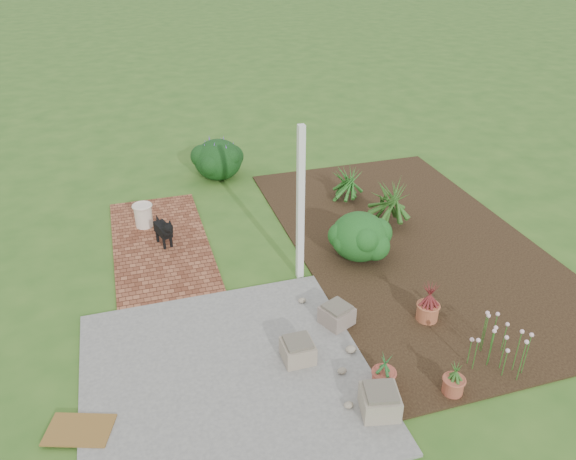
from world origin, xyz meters
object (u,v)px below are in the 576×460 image
object	(u,v)px
cream_ceramic_urn	(143,216)
evergreen_shrub	(359,235)
stone_trough_near	(380,402)
black_dog	(164,230)

from	to	relation	value
cream_ceramic_urn	evergreen_shrub	xyz separation A→B (m)	(3.32, -2.08, 0.18)
stone_trough_near	evergreen_shrub	bearing A→B (deg)	70.81
cream_ceramic_urn	evergreen_shrub	world-z (taller)	evergreen_shrub
stone_trough_near	cream_ceramic_urn	distance (m)	5.70
evergreen_shrub	stone_trough_near	bearing A→B (deg)	-109.19
black_dog	evergreen_shrub	xyz separation A→B (m)	(3.03, -1.27, 0.08)
stone_trough_near	black_dog	size ratio (longest dim) A/B	0.71
black_dog	stone_trough_near	bearing A→B (deg)	-83.92
stone_trough_near	cream_ceramic_urn	xyz separation A→B (m)	(-2.22, 5.25, 0.07)
evergreen_shrub	cream_ceramic_urn	bearing A→B (deg)	147.90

